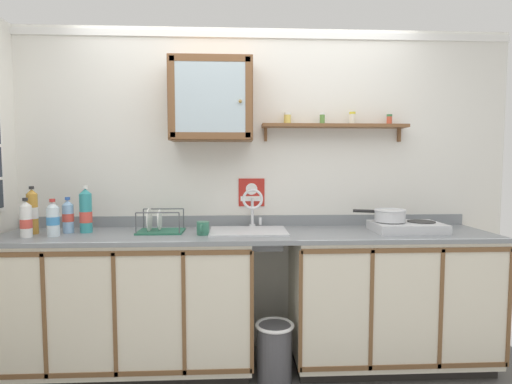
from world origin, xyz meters
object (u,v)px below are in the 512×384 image
at_px(hot_plate_stove, 407,227).
at_px(mug, 203,228).
at_px(bottle_detergent_teal_2, 86,212).
at_px(wall_cabinet, 211,100).
at_px(bottle_water_blue_3, 68,216).
at_px(saucepan, 389,215).
at_px(bottle_opaque_white_4, 26,220).
at_px(dish_rack, 159,227).
at_px(sink, 249,234).
at_px(warning_sign, 252,193).
at_px(bottle_water_clear_1, 53,219).
at_px(trash_bin, 275,351).
at_px(bottle_juice_amber_0, 32,212).

height_order(hot_plate_stove, mug, mug).
bearing_deg(hot_plate_stove, bottle_detergent_teal_2, 178.22).
relative_size(bottle_detergent_teal_2, wall_cabinet, 0.56).
bearing_deg(bottle_detergent_teal_2, bottle_water_blue_3, -177.44).
relative_size(saucepan, bottle_opaque_white_4, 1.37).
bearing_deg(dish_rack, bottle_opaque_white_4, -169.66).
distance_m(sink, warning_sign, 0.37).
bearing_deg(wall_cabinet, hot_plate_stove, -7.51).
relative_size(bottle_water_clear_1, warning_sign, 1.17).
distance_m(hot_plate_stove, bottle_water_clear_1, 2.38).
distance_m(saucepan, wall_cabinet, 1.49).
relative_size(bottle_detergent_teal_2, trash_bin, 0.83).
xyz_separation_m(bottle_water_clear_1, bottle_detergent_teal_2, (0.16, 0.14, 0.03)).
height_order(bottle_detergent_teal_2, wall_cabinet, wall_cabinet).
xyz_separation_m(hot_plate_stove, warning_sign, (-1.07, 0.30, 0.22)).
bearing_deg(bottle_juice_amber_0, saucepan, -0.17).
bearing_deg(bottle_juice_amber_0, sink, 0.80).
distance_m(sink, bottle_water_clear_1, 1.29).
distance_m(saucepan, trash_bin, 1.22).
height_order(wall_cabinet, warning_sign, wall_cabinet).
bearing_deg(bottle_water_clear_1, mug, 0.34).
distance_m(dish_rack, trash_bin, 1.14).
xyz_separation_m(bottle_juice_amber_0, bottle_water_clear_1, (0.18, -0.10, -0.04)).
relative_size(dish_rack, warning_sign, 1.47).
xyz_separation_m(dish_rack, mug, (0.31, -0.11, 0.01)).
bearing_deg(bottle_water_blue_3, sink, -0.53).
bearing_deg(hot_plate_stove, dish_rack, 178.28).
distance_m(hot_plate_stove, bottle_opaque_white_4, 2.54).
bearing_deg(bottle_juice_amber_0, hot_plate_stove, -0.72).
height_order(mug, warning_sign, warning_sign).
bearing_deg(saucepan, bottle_opaque_white_4, -177.13).
distance_m(bottle_water_clear_1, mug, 0.97).
xyz_separation_m(saucepan, wall_cabinet, (-1.25, 0.15, 0.81)).
relative_size(bottle_juice_amber_0, warning_sign, 1.54).
bearing_deg(wall_cabinet, sink, -25.95).
distance_m(bottle_water_clear_1, trash_bin, 1.68).
distance_m(bottle_water_clear_1, wall_cabinet, 1.32).
bearing_deg(wall_cabinet, bottle_water_clear_1, -166.27).
distance_m(saucepan, warning_sign, 1.01).
xyz_separation_m(bottle_detergent_teal_2, mug, (0.81, -0.13, -0.10)).
relative_size(bottle_water_clear_1, wall_cabinet, 0.42).
distance_m(sink, bottle_opaque_white_4, 1.45).
height_order(bottle_opaque_white_4, wall_cabinet, wall_cabinet).
bearing_deg(bottle_water_blue_3, saucepan, -1.01).
bearing_deg(trash_bin, sink, 124.34).
distance_m(bottle_detergent_teal_2, trash_bin, 1.58).
bearing_deg(trash_bin, bottle_water_clear_1, 175.52).
xyz_separation_m(mug, warning_sign, (0.34, 0.37, 0.21)).
distance_m(saucepan, bottle_juice_amber_0, 2.44).
bearing_deg(hot_plate_stove, warning_sign, 164.19).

